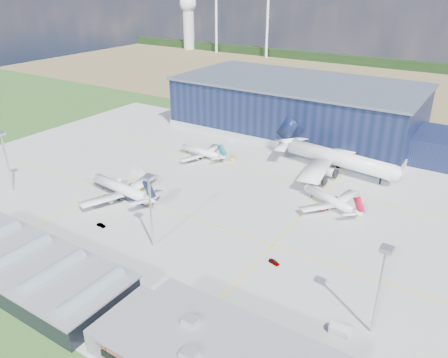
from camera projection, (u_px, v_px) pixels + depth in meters
ground at (187, 199)px, 158.95m from camera, size 600.00×600.00×0.00m
apron at (203, 189)px, 166.57m from camera, size 220.00×160.00×0.08m
farmland at (365, 85)px, 326.95m from camera, size 600.00×220.00×0.01m
treeline at (392, 64)px, 386.36m from camera, size 600.00×8.00×8.00m
horizon_dressing at (210, 18)px, 463.21m from camera, size 440.20×18.00×70.00m
hangar at (302, 109)px, 225.09m from camera, size 145.00×62.00×26.10m
glass_concourse at (30, 269)px, 114.74m from camera, size 78.00×23.00×8.60m
light_mast_west at (5, 152)px, 158.99m from camera, size 2.60×2.60×23.00m
light_mast_center at (150, 200)px, 124.65m from camera, size 2.60×2.60×23.00m
light_mast_east at (381, 277)px, 92.77m from camera, size 2.60×2.60×23.00m
airliner_navy at (120, 183)px, 157.66m from camera, size 39.08×38.39×11.57m
airliner_red at (331, 196)px, 151.39m from camera, size 36.34×36.03×9.06m
airliner_widebody at (340, 151)px, 176.84m from camera, size 65.53×64.45×18.97m
airliner_regional at (201, 149)px, 193.59m from camera, size 28.54×28.00×8.70m
gse_tug_a at (138, 190)px, 163.79m from camera, size 2.10×3.27×1.32m
gse_tug_b at (149, 202)px, 155.36m from camera, size 3.20×3.63×1.32m
gse_van_a at (137, 171)px, 178.60m from camera, size 5.88×3.18×2.44m
gse_tug_c at (233, 159)px, 192.34m from camera, size 2.60×3.27×1.25m
gse_cart_b at (231, 140)px, 214.25m from camera, size 3.04×2.29×1.20m
gse_van_c at (340, 331)px, 98.15m from camera, size 4.67×2.32×2.22m
airstair at (122, 186)px, 164.96m from camera, size 3.28×5.35×3.20m
car_a at (274, 262)px, 122.72m from camera, size 3.72×2.28×1.18m
car_b at (101, 225)px, 141.03m from camera, size 3.30×1.20×1.08m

